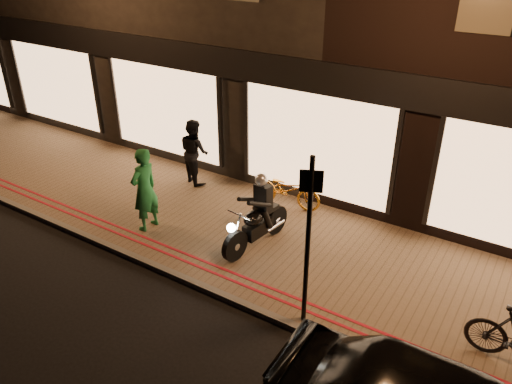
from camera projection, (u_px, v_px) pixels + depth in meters
ground at (214, 297)px, 9.09m from camera, size 90.00×90.00×0.00m
sidewalk at (270, 243)px, 10.55m from camera, size 50.00×4.00×0.12m
kerb_stone at (215, 293)px, 9.10m from camera, size 50.00×0.14×0.12m
red_kerb_lines at (231, 276)px, 9.44m from camera, size 50.00×0.26×0.01m
motorcycle at (257, 219)px, 10.10m from camera, size 0.64×1.94×1.59m
sign_post at (308, 235)px, 7.63m from camera, size 0.33×0.17×3.00m
bicycle_gold at (287, 189)px, 11.63m from camera, size 1.73×0.77×0.88m
person_green at (144, 190)px, 10.55m from camera, size 0.47×0.70×1.87m
person_dark at (194, 151)px, 12.59m from camera, size 1.00×0.91×1.68m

